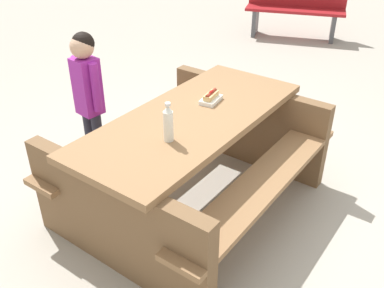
% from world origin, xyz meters
% --- Properties ---
extents(ground_plane, '(30.00, 30.00, 0.00)m').
position_xyz_m(ground_plane, '(0.00, 0.00, 0.00)').
color(ground_plane, '#ADA599').
rests_on(ground_plane, ground).
extents(picnic_table, '(2.04, 1.72, 0.75)m').
position_xyz_m(picnic_table, '(0.00, 0.00, 0.44)').
color(picnic_table, olive).
rests_on(picnic_table, ground).
extents(soda_bottle, '(0.06, 0.06, 0.25)m').
position_xyz_m(soda_bottle, '(-0.32, -0.14, 0.87)').
color(soda_bottle, silver).
rests_on(soda_bottle, picnic_table).
extents(hotdog_tray, '(0.21, 0.16, 0.08)m').
position_xyz_m(hotdog_tray, '(0.24, 0.07, 0.78)').
color(hotdog_tray, white).
rests_on(hotdog_tray, picnic_table).
extents(child_in_coat, '(0.19, 0.29, 1.17)m').
position_xyz_m(child_in_coat, '(-0.27, 0.89, 0.75)').
color(child_in_coat, '#262633').
rests_on(child_in_coat, ground).
extents(park_bench_near, '(1.12, 1.49, 0.85)m').
position_xyz_m(park_bench_near, '(4.05, 2.01, 0.45)').
color(park_bench_near, maroon).
rests_on(park_bench_near, ground).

